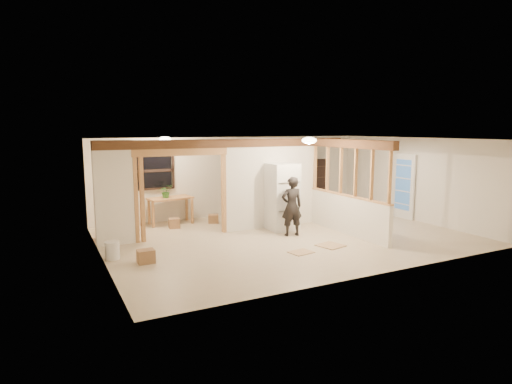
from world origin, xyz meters
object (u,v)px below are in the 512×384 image
work_table (171,211)px  shop_vac (105,227)px  bookshelf (316,184)px  refrigerator (282,197)px  woman (292,206)px

work_table → shop_vac: work_table is taller
shop_vac → bookshelf: 7.32m
shop_vac → bookshelf: size_ratio=0.35×
refrigerator → shop_vac: size_ratio=3.03×
refrigerator → shop_vac: bearing=166.0°
shop_vac → woman: bearing=-22.8°
woman → shop_vac: size_ratio=2.57×
work_table → refrigerator: bearing=-47.4°
woman → work_table: woman is taller
woman → shop_vac: (-4.37, 1.84, -0.47)m
woman → work_table: (-2.42, 2.79, -0.38)m
refrigerator → woman: bearing=-100.2°
woman → bookshelf: bookshelf is taller
refrigerator → work_table: 3.33m
woman → bookshelf: 4.11m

